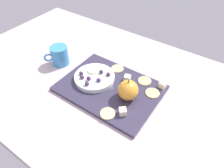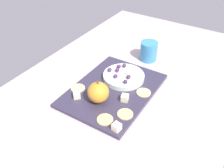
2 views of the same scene
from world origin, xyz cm
name	(u,v)px [view 1 (image 1 of 2)]	position (x,y,z in cm)	size (l,w,h in cm)	color
table	(115,91)	(0.00, 0.00, 2.34)	(149.11, 81.63, 4.67)	#BFA8AE
platter	(110,88)	(-0.76, -2.15, 5.35)	(38.37, 28.03, 1.36)	#332E44
serving_dish	(95,77)	(-8.49, -2.05, 6.98)	(16.37, 16.37, 1.90)	white
apple_whole	(128,90)	(7.80, -2.96, 9.82)	(7.58, 7.58, 7.58)	orange
apple_stem	(129,81)	(7.80, -2.96, 14.21)	(0.50, 0.50, 1.20)	brown
cheese_cube_0	(123,112)	(10.49, -10.53, 7.26)	(2.46, 2.46, 2.46)	#F6E4C1
cheese_cube_1	(127,78)	(2.84, 4.89, 7.26)	(2.46, 2.46, 2.46)	#EFF0BF
cheese_cube_2	(163,85)	(16.15, 9.51, 7.26)	(2.46, 2.46, 2.46)	#F8E9C0
cracker_0	(145,81)	(8.90, 8.49, 6.23)	(5.35, 5.35, 0.40)	#E3C17B
cracker_1	(117,69)	(-4.47, 8.72, 6.23)	(5.35, 5.35, 0.40)	#DEB87F
cracker_2	(108,113)	(6.26, -13.47, 6.23)	(5.35, 5.35, 0.40)	#D9B586
cracker_3	(152,93)	(14.56, 4.17, 6.23)	(5.35, 5.35, 0.40)	#E5C27B
grape_0	(108,74)	(-3.91, 1.26, 8.66)	(1.81, 1.63, 1.47)	#402B4B
grape_1	(81,73)	(-13.19, -4.55, 8.71)	(1.81, 1.63, 1.56)	#412E4A
grape_2	(101,72)	(-7.13, 0.81, 8.70)	(1.81, 1.63, 1.54)	#44274B
grape_3	(87,84)	(-7.37, -7.95, 8.78)	(1.81, 1.63, 1.70)	#462D59
grape_4	(99,80)	(-4.97, -3.74, 8.67)	(1.81, 1.63, 1.48)	#432360
grape_5	(82,77)	(-11.44, -6.10, 8.70)	(1.81, 1.63, 1.53)	#432350
grape_6	(89,78)	(-8.75, -5.23, 8.74)	(1.81, 1.63, 1.61)	#531F5D
apple_slice_0	(93,70)	(-10.76, 0.02, 8.23)	(4.62, 4.62, 0.60)	beige
cup	(60,55)	(-28.91, -1.05, 8.93)	(8.09, 9.71, 8.52)	#3C8CC4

